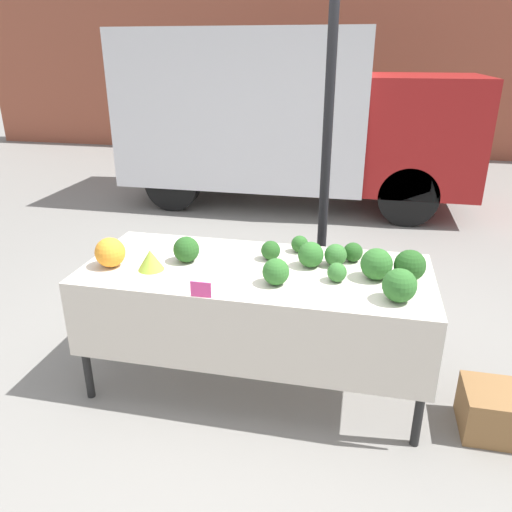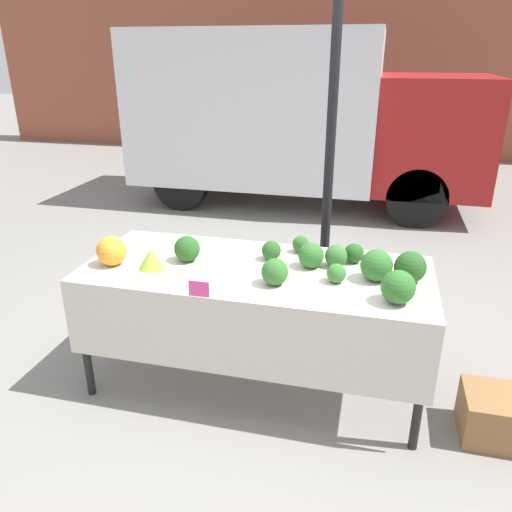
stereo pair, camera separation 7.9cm
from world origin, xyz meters
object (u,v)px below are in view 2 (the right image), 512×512
price_sign (199,289)px  produce_crate (506,417)px  parked_truck (295,114)px  orange_cauliflower (111,251)px

price_sign → produce_crate: price_sign is taller
parked_truck → orange_cauliflower: (-0.36, -4.47, -0.32)m
parked_truck → produce_crate: 5.03m
parked_truck → produce_crate: bearing=-65.9°
parked_truck → price_sign: 4.77m
orange_cauliflower → price_sign: size_ratio=1.58×
parked_truck → price_sign: parked_truck is taller
price_sign → produce_crate: (1.70, 0.26, -0.73)m
orange_cauliflower → produce_crate: orange_cauliflower is taller
parked_truck → orange_cauliflower: 4.49m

